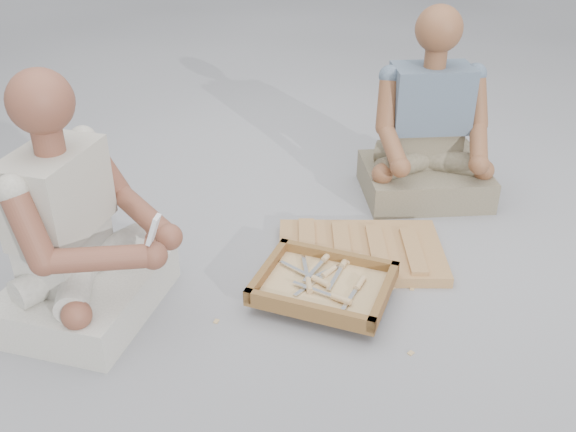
% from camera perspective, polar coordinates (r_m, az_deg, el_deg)
% --- Properties ---
extents(ground, '(60.00, 60.00, 0.00)m').
position_cam_1_polar(ground, '(2.22, 2.09, -8.16)').
color(ground, '#A1A1A6').
rests_on(ground, ground).
extents(carved_panel, '(0.69, 0.52, 0.04)m').
position_cam_1_polar(carved_panel, '(2.49, 6.46, -3.16)').
color(carved_panel, '#9F673D').
rests_on(carved_panel, ground).
extents(tool_tray, '(0.51, 0.43, 0.06)m').
position_cam_1_polar(tool_tray, '(2.23, 3.20, -6.17)').
color(tool_tray, brown).
rests_on(tool_tray, carved_panel).
extents(chisel_0, '(0.08, 0.22, 0.02)m').
position_cam_1_polar(chisel_0, '(2.21, 6.21, -6.27)').
color(chisel_0, silver).
rests_on(chisel_0, tool_tray).
extents(chisel_1, '(0.09, 0.21, 0.02)m').
position_cam_1_polar(chisel_1, '(2.33, 3.30, -3.78)').
color(chisel_1, silver).
rests_on(chisel_1, tool_tray).
extents(chisel_2, '(0.20, 0.13, 0.02)m').
position_cam_1_polar(chisel_2, '(2.23, 2.49, -5.61)').
color(chisel_2, silver).
rests_on(chisel_2, tool_tray).
extents(chisel_3, '(0.16, 0.17, 0.02)m').
position_cam_1_polar(chisel_3, '(2.34, 5.47, -4.02)').
color(chisel_3, silver).
rests_on(chisel_3, tool_tray).
extents(chisel_4, '(0.06, 0.22, 0.02)m').
position_cam_1_polar(chisel_4, '(2.32, 4.90, -4.32)').
color(chisel_4, silver).
rests_on(chisel_4, tool_tray).
extents(chisel_5, '(0.13, 0.20, 0.02)m').
position_cam_1_polar(chisel_5, '(2.27, 3.30, -5.22)').
color(chisel_5, silver).
rests_on(chisel_5, tool_tray).
extents(chisel_6, '(0.21, 0.10, 0.02)m').
position_cam_1_polar(chisel_6, '(2.15, 4.23, -7.20)').
color(chisel_6, silver).
rests_on(chisel_6, tool_tray).
extents(chisel_7, '(0.07, 0.22, 0.02)m').
position_cam_1_polar(chisel_7, '(2.22, 1.80, -5.83)').
color(chisel_7, silver).
rests_on(chisel_7, tool_tray).
extents(wood_chip_0, '(0.02, 0.02, 0.00)m').
position_cam_1_polar(wood_chip_0, '(2.35, 10.96, -6.36)').
color(wood_chip_0, tan).
rests_on(wood_chip_0, ground).
extents(wood_chip_1, '(0.02, 0.02, 0.00)m').
position_cam_1_polar(wood_chip_1, '(2.33, 5.09, -6.28)').
color(wood_chip_1, tan).
rests_on(wood_chip_1, ground).
extents(wood_chip_2, '(0.02, 0.02, 0.00)m').
position_cam_1_polar(wood_chip_2, '(2.35, 9.34, -6.28)').
color(wood_chip_2, tan).
rests_on(wood_chip_2, ground).
extents(wood_chip_3, '(0.02, 0.02, 0.00)m').
position_cam_1_polar(wood_chip_3, '(2.08, 10.86, -11.88)').
color(wood_chip_3, tan).
rests_on(wood_chip_3, ground).
extents(wood_chip_4, '(0.02, 0.02, 0.00)m').
position_cam_1_polar(wood_chip_4, '(2.18, -6.39, -9.28)').
color(wood_chip_4, tan).
rests_on(wood_chip_4, ground).
extents(wood_chip_5, '(0.02, 0.02, 0.00)m').
position_cam_1_polar(wood_chip_5, '(2.41, 11.57, -5.45)').
color(wood_chip_5, tan).
rests_on(wood_chip_5, ground).
extents(wood_chip_6, '(0.02, 0.02, 0.00)m').
position_cam_1_polar(wood_chip_6, '(2.22, 2.27, -8.24)').
color(wood_chip_6, tan).
rests_on(wood_chip_6, ground).
extents(wood_chip_7, '(0.02, 0.02, 0.00)m').
position_cam_1_polar(wood_chip_7, '(2.22, -2.17, -8.12)').
color(wood_chip_7, tan).
rests_on(wood_chip_7, ground).
extents(craftsman, '(0.58, 0.57, 0.84)m').
position_cam_1_polar(craftsman, '(2.17, -18.29, -1.85)').
color(craftsman, beige).
rests_on(craftsman, ground).
extents(companion, '(0.63, 0.55, 0.84)m').
position_cam_1_polar(companion, '(2.89, 12.36, 6.90)').
color(companion, gray).
rests_on(companion, ground).
extents(mobile_phone, '(0.05, 0.04, 0.10)m').
position_cam_1_polar(mobile_phone, '(1.92, -11.88, -1.19)').
color(mobile_phone, silver).
rests_on(mobile_phone, craftsman).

